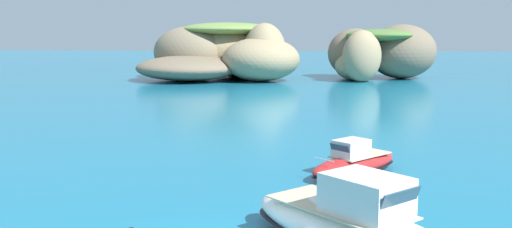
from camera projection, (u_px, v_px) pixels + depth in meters
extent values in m
ellipsoid|color=#9E8966|center=(237.00, 50.00, 93.97)|extent=(22.47, 21.71, 8.95)
ellipsoid|color=#756651|center=(189.00, 68.00, 87.61)|extent=(16.27, 16.65, 3.86)
ellipsoid|color=#84755B|center=(189.00, 53.00, 90.93)|extent=(15.99, 14.60, 8.32)
ellipsoid|color=#9E8966|center=(261.00, 59.00, 85.92)|extent=(16.64, 16.66, 6.65)
ellipsoid|color=#9E8966|center=(265.00, 52.00, 86.96)|extent=(7.87, 9.35, 8.82)
ellipsoid|color=olive|center=(227.00, 29.00, 91.74)|extent=(15.21, 13.83, 2.19)
ellipsoid|color=#9E8966|center=(356.00, 66.00, 87.71)|extent=(8.66, 9.62, 4.39)
ellipsoid|color=#756651|center=(355.00, 53.00, 92.59)|extent=(11.50, 11.26, 8.01)
ellipsoid|color=#756651|center=(402.00, 51.00, 90.66)|extent=(14.81, 15.38, 8.67)
ellipsoid|color=#9E8966|center=(362.00, 56.00, 84.50)|extent=(7.92, 7.56, 7.74)
ellipsoid|color=#517538|center=(380.00, 35.00, 87.84)|extent=(10.36, 9.42, 1.93)
cube|color=#C6B793|center=(339.00, 207.00, 19.82)|extent=(5.36, 5.44, 0.06)
cube|color=silver|center=(366.00, 195.00, 18.81)|extent=(3.27, 3.29, 1.33)
cube|color=#2D4756|center=(400.00, 200.00, 17.75)|extent=(1.54, 1.49, 0.70)
ellipsoid|color=red|center=(355.00, 164.00, 30.19)|extent=(5.74, 5.90, 1.08)
ellipsoid|color=black|center=(354.00, 169.00, 30.22)|extent=(5.86, 6.02, 0.13)
cube|color=#C6B793|center=(360.00, 155.00, 30.43)|extent=(3.57, 3.64, 0.06)
cube|color=silver|center=(351.00, 148.00, 29.84)|extent=(2.19, 2.20, 0.89)
cube|color=#2D4756|center=(340.00, 149.00, 29.24)|extent=(1.04, 1.01, 0.48)
cylinder|color=silver|center=(324.00, 159.00, 28.47)|extent=(0.99, 0.94, 0.04)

